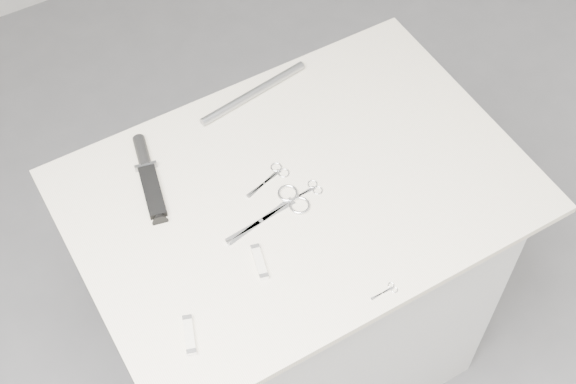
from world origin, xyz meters
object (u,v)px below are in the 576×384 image
plinth (297,291)px  embroidery_scissors_a (307,192)px  sheathed_knife (148,173)px  tiny_scissors (387,291)px  pocket_knife_b (189,335)px  pocket_knife_a (259,262)px  metal_rail (254,93)px  large_shears (282,207)px  embroidery_scissors_b (273,176)px

plinth → embroidery_scissors_a: (0.01, -0.02, 0.47)m
sheathed_knife → embroidery_scissors_a: bearing=-114.7°
tiny_scissors → pocket_knife_b: size_ratio=0.71×
plinth → pocket_knife_b: 0.63m
sheathed_knife → plinth: bearing=-113.5°
plinth → pocket_knife_b: (-0.37, -0.20, 0.48)m
sheathed_knife → pocket_knife_b: sheathed_knife is taller
sheathed_knife → pocket_knife_a: sheathed_knife is taller
metal_rail → sheathed_knife: bearing=-164.2°
embroidery_scissors_a → pocket_knife_b: (-0.38, -0.18, 0.00)m
large_shears → tiny_scissors: 0.30m
sheathed_knife → metal_rail: (0.32, 0.09, 0.00)m
plinth → tiny_scissors: 0.57m
plinth → embroidery_scissors_b: (-0.03, 0.06, 0.47)m
large_shears → sheathed_knife: bearing=125.2°
metal_rail → pocket_knife_a: bearing=-117.4°
metal_rail → embroidery_scissors_a: bearing=-96.7°
pocket_knife_a → metal_rail: 0.47m
embroidery_scissors_a → metal_rail: 0.31m
tiny_scissors → plinth: bearing=94.0°
tiny_scissors → pocket_knife_a: size_ratio=0.72×
tiny_scissors → embroidery_scissors_a: bearing=92.1°
embroidery_scissors_b → pocket_knife_a: size_ratio=1.39×
large_shears → embroidery_scissors_a: 0.07m
plinth → embroidery_scissors_a: embroidery_scissors_a is taller
embroidery_scissors_a → embroidery_scissors_b: 0.09m
plinth → embroidery_scissors_a: bearing=-58.0°
plinth → metal_rail: bearing=80.8°
pocket_knife_b → metal_rail: bearing=-20.4°
embroidery_scissors_a → pocket_knife_a: size_ratio=1.20×
embroidery_scissors_a → metal_rail: metal_rail is taller
plinth → large_shears: bearing=-155.6°
sheathed_knife → pocket_knife_b: 0.41m
tiny_scissors → pocket_knife_b: bearing=163.7°
tiny_scissors → sheathed_knife: bearing=119.7°
plinth → metal_rail: size_ratio=2.98×
sheathed_knife → pocket_knife_b: bearing=179.9°
embroidery_scissors_a → pocket_knife_b: 0.42m
large_shears → embroidery_scissors_a: size_ratio=2.03×
embroidery_scissors_a → sheathed_knife: 0.36m
tiny_scissors → pocket_knife_a: 0.27m
embroidery_scissors_b → tiny_scissors: same height
sheathed_knife → tiny_scissors: bearing=-137.0°
large_shears → sheathed_knife: 0.31m
embroidery_scissors_b → tiny_scissors: bearing=-97.1°
plinth → sheathed_knife: size_ratio=3.90×
pocket_knife_b → plinth: bearing=-41.8°
embroidery_scissors_a → metal_rail: (0.04, 0.31, 0.01)m
tiny_scissors → metal_rail: (0.02, 0.61, 0.01)m
pocket_knife_b → metal_rail: (0.41, 0.49, 0.00)m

